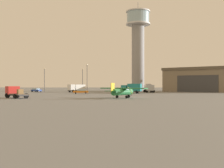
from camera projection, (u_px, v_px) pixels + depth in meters
The scene contains 13 objects.
ground_plane at pixel (132, 97), 57.58m from camera, with size 400.00×400.00×0.00m, color slate.
control_tower at pixel (138, 42), 120.83m from camera, with size 10.70×10.70×39.30m.
hangar at pixel (205, 80), 105.02m from camera, with size 34.28×32.61×9.02m.
airplane_green at pixel (122, 91), 53.85m from camera, with size 9.41×7.72×3.02m.
truck_box_white at pixel (77, 88), 97.12m from camera, with size 6.11×5.89×2.75m.
truck_flatbed_red at pixel (15, 92), 55.04m from camera, with size 6.16×6.32×2.36m.
truck_fuel_tanker_silver at pixel (149, 88), 93.47m from camera, with size 3.70×5.97×3.04m.
truck_box_teal at pixel (132, 88), 83.20m from camera, with size 6.43×4.09×2.98m.
car_orange at pixel (81, 91), 80.16m from camera, with size 4.67×2.59×1.37m.
car_blue at pixel (36, 90), 99.77m from camera, with size 4.41×3.58×1.37m.
light_post_east at pixel (44, 78), 103.17m from camera, with size 0.44×0.44×9.08m.
light_post_north at pixel (87, 76), 102.04m from camera, with size 0.44×0.44×10.43m.
light_post_centre at pixel (83, 78), 106.90m from camera, with size 0.44×0.44×9.09m.
Camera 1 is at (-2.34, -57.70, 2.70)m, focal length 43.76 mm.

